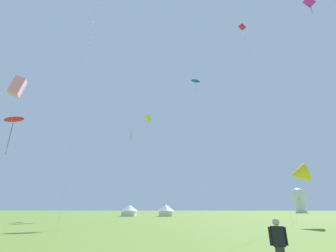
# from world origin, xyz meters

# --- Properties ---
(kite_red_parafoil) EXTENTS (3.19, 1.63, 13.51)m
(kite_red_parafoil) POSITION_xyz_m (-19.82, 22.85, 12.98)
(kite_red_parafoil) COLOR red
(kite_red_parafoil) RESTS_ON ground
(kite_magenta_diamond) EXTENTS (2.92, 1.98, 35.93)m
(kite_magenta_diamond) POSITION_xyz_m (24.23, 26.12, 33.91)
(kite_magenta_diamond) COLOR #E02DA3
(kite_magenta_diamond) RESTS_ON ground
(kite_blue_parafoil) EXTENTS (3.15, 2.16, 37.75)m
(kite_blue_parafoil) POSITION_xyz_m (7.09, 54.88, 37.17)
(kite_blue_parafoil) COLOR blue
(kite_blue_parafoil) RESTS_ON ground
(kite_orange_diamond) EXTENTS (1.01, 2.93, 23.72)m
(kite_orange_diamond) POSITION_xyz_m (-10.98, 54.08, 22.03)
(kite_orange_diamond) COLOR orange
(kite_orange_diamond) RESTS_ON ground
(kite_pink_box) EXTENTS (3.00, 2.01, 16.85)m
(kite_pink_box) POSITION_xyz_m (-17.32, 19.01, 15.63)
(kite_pink_box) COLOR pink
(kite_pink_box) RESTS_ON ground
(kite_red_diamond) EXTENTS (3.12, 2.64, 37.11)m
(kite_red_diamond) POSITION_xyz_m (15.00, 32.73, 34.26)
(kite_red_diamond) COLOR red
(kite_red_diamond) RESTS_ON ground
(kite_yellow_delta) EXTENTS (4.04, 3.47, 7.91)m
(kite_yellow_delta) POSITION_xyz_m (18.12, 28.33, 6.43)
(kite_yellow_delta) COLOR yellow
(kite_yellow_delta) RESTS_ON ground
(kite_yellow_box) EXTENTS (1.83, 2.15, 26.85)m
(kite_yellow_box) POSITION_xyz_m (-6.61, 55.02, 25.78)
(kite_yellow_box) COLOR yellow
(kite_yellow_box) RESTS_ON ground
(person_spectator) EXTENTS (0.57, 0.29, 1.73)m
(person_spectator) POSITION_xyz_m (4.82, 4.22, 0.85)
(person_spectator) COLOR #2D2D33
(person_spectator) RESTS_ON ground
(festival_tent_center) EXTENTS (4.35, 4.35, 2.83)m
(festival_tent_center) POSITION_xyz_m (-11.74, 60.65, 1.57)
(festival_tent_center) COLOR white
(festival_tent_center) RESTS_ON ground
(festival_tent_left) EXTENTS (4.38, 4.38, 2.85)m
(festival_tent_left) POSITION_xyz_m (-1.90, 60.65, 1.58)
(festival_tent_left) COLOR white
(festival_tent_left) RESTS_ON ground
(observatory_dome) EXTENTS (6.40, 6.40, 10.80)m
(observatory_dome) POSITION_xyz_m (57.16, 109.22, 6.01)
(observatory_dome) COLOR white
(observatory_dome) RESTS_ON ground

